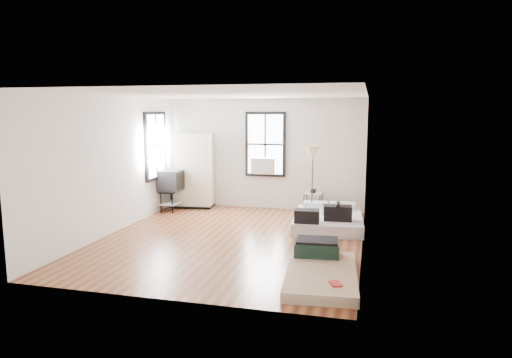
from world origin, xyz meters
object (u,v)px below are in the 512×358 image
(mattress_main, at_px, (328,219))
(floor_lamp, at_px, (313,156))
(mattress_bare, at_px, (320,268))
(side_table, at_px, (313,197))
(wardrobe, at_px, (194,171))
(tv_stand, at_px, (171,182))

(mattress_main, bearing_deg, floor_lamp, 118.29)
(floor_lamp, bearing_deg, mattress_bare, -80.77)
(mattress_main, relative_size, side_table, 3.47)
(floor_lamp, bearing_deg, side_table, 94.28)
(mattress_main, bearing_deg, wardrobe, 157.20)
(side_table, height_order, floor_lamp, floor_lamp)
(mattress_bare, bearing_deg, mattress_main, 88.87)
(mattress_main, xyz_separation_m, wardrobe, (-3.57, 1.22, 0.79))
(mattress_bare, relative_size, wardrobe, 1.04)
(mattress_bare, height_order, floor_lamp, floor_lamp)
(tv_stand, bearing_deg, wardrobe, 53.61)
(side_table, bearing_deg, floor_lamp, -85.72)
(mattress_bare, relative_size, side_table, 3.39)
(mattress_main, distance_m, floor_lamp, 1.53)
(mattress_bare, relative_size, floor_lamp, 1.18)
(wardrobe, relative_size, tv_stand, 1.87)
(mattress_bare, distance_m, side_table, 4.37)
(mattress_main, height_order, side_table, mattress_main)
(wardrobe, relative_size, side_table, 3.27)
(side_table, bearing_deg, tv_stand, -169.91)
(wardrobe, height_order, tv_stand, wardrobe)
(mattress_main, bearing_deg, mattress_bare, -90.72)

